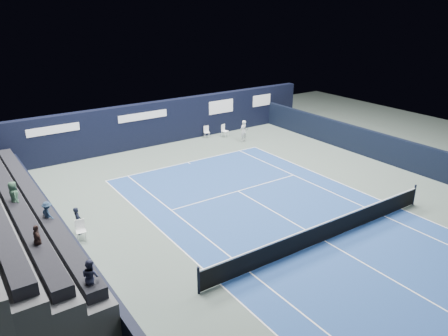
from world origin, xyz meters
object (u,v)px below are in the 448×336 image
at_px(folding_chair_back_a, 206,130).
at_px(tennis_net, 326,231).
at_px(folding_chair_back_b, 224,130).
at_px(tennis_player, 243,131).
at_px(line_judge_chair, 81,229).

xyz_separation_m(folding_chair_back_a, tennis_net, (-3.94, -15.88, -0.08)).
relative_size(folding_chair_back_b, tennis_player, 0.60).
bearing_deg(folding_chair_back_a, tennis_net, -86.09).
height_order(line_judge_chair, tennis_player, tennis_player).
height_order(line_judge_chair, tennis_net, tennis_net).
height_order(folding_chair_back_b, tennis_net, tennis_net).
bearing_deg(folding_chair_back_b, folding_chair_back_a, 135.26).
bearing_deg(tennis_player, tennis_net, -112.73).
distance_m(line_judge_chair, tennis_net, 10.62).
relative_size(tennis_net, tennis_player, 8.14).
relative_size(folding_chair_back_a, folding_chair_back_b, 0.93).
bearing_deg(folding_chair_back_a, tennis_player, -36.64).
distance_m(folding_chair_back_a, folding_chair_back_b, 1.36).
xyz_separation_m(folding_chair_back_a, tennis_player, (1.71, -2.39, 0.21)).
relative_size(folding_chair_back_a, tennis_net, 0.07).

